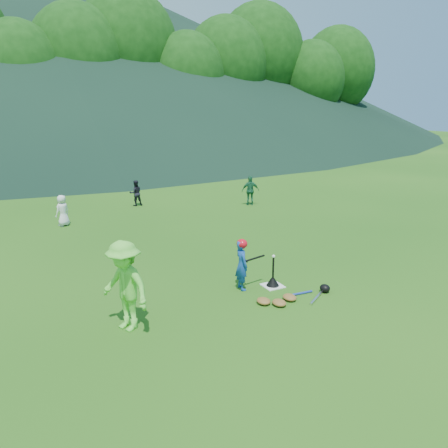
% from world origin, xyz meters
% --- Properties ---
extents(ground, '(120.00, 120.00, 0.00)m').
position_xyz_m(ground, '(0.00, 0.00, 0.00)').
color(ground, '#1D4F12').
rests_on(ground, ground).
extents(home_plate, '(0.45, 0.45, 0.02)m').
position_xyz_m(home_plate, '(0.00, 0.00, 0.01)').
color(home_plate, silver).
rests_on(home_plate, ground).
extents(baseball, '(0.08, 0.08, 0.08)m').
position_xyz_m(baseball, '(0.00, 0.00, 0.74)').
color(baseball, white).
rests_on(baseball, batting_tee).
extents(batter_child, '(0.32, 0.45, 1.17)m').
position_xyz_m(batter_child, '(-0.72, 0.20, 0.58)').
color(batter_child, '#154295').
rests_on(batter_child, ground).
extents(adult_coach, '(1.07, 1.29, 1.73)m').
position_xyz_m(adult_coach, '(-3.55, -0.43, 0.87)').
color(adult_coach, '#63D43E').
rests_on(adult_coach, ground).
extents(fielder_a, '(0.64, 0.58, 1.09)m').
position_xyz_m(fielder_a, '(-3.60, 7.81, 0.55)').
color(fielder_a, silver).
rests_on(fielder_a, ground).
extents(fielder_b, '(0.53, 0.42, 1.08)m').
position_xyz_m(fielder_b, '(-0.44, 9.77, 0.54)').
color(fielder_b, black).
rests_on(fielder_b, ground).
extents(fielder_c, '(0.79, 0.53, 1.24)m').
position_xyz_m(fielder_c, '(3.90, 7.70, 0.62)').
color(fielder_c, '#1C5E3C').
rests_on(fielder_c, ground).
extents(batting_tee, '(0.30, 0.30, 0.68)m').
position_xyz_m(batting_tee, '(0.00, 0.00, 0.13)').
color(batting_tee, black).
rests_on(batting_tee, home_plate).
extents(batter_gear, '(0.73, 0.26, 0.53)m').
position_xyz_m(batter_gear, '(-0.70, 0.20, 1.06)').
color(batter_gear, red).
rests_on(batter_gear, ground).
extents(equipment_pile, '(1.80, 0.71, 0.19)m').
position_xyz_m(equipment_pile, '(-0.09, -0.81, 0.07)').
color(equipment_pile, olive).
rests_on(equipment_pile, ground).
extents(outfield_fence, '(70.07, 0.08, 1.33)m').
position_xyz_m(outfield_fence, '(0.00, 28.00, 0.70)').
color(outfield_fence, gray).
rests_on(outfield_fence, ground).
extents(tree_line, '(70.04, 11.40, 14.82)m').
position_xyz_m(tree_line, '(0.20, 33.83, 8.21)').
color(tree_line, '#382314').
rests_on(tree_line, ground).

